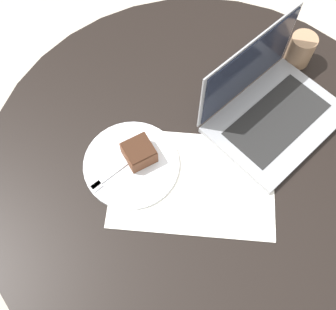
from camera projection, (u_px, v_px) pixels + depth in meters
ground_plane at (189, 234)px, 1.72m from camera, size 12.00×12.00×0.00m
dining_table at (200, 178)px, 1.14m from camera, size 1.16×1.16×0.77m
paper_document at (193, 182)px, 0.99m from camera, size 0.49×0.43×0.00m
plate at (131, 164)px, 1.01m from camera, size 0.25×0.25×0.01m
cake_slice at (139, 152)px, 0.99m from camera, size 0.08×0.08×0.05m
fork at (113, 172)px, 0.99m from camera, size 0.17×0.08×0.00m
coffee_glass at (300, 50)px, 1.12m from camera, size 0.07×0.07×0.09m
laptop at (270, 108)px, 1.04m from camera, size 0.42×0.37×0.22m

